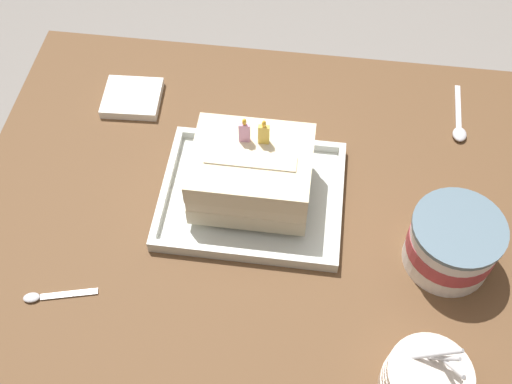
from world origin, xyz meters
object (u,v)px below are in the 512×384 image
object	(u,v)px
bowl_stack	(426,382)
napkin_pile	(132,98)
foil_tray	(252,197)
birthday_cake	(252,173)
serving_spoon_near_tray	(459,128)
serving_spoon_by_bowls	(47,296)
ice_cream_tub	(452,243)

from	to	relation	value
bowl_stack	napkin_pile	bearing A→B (deg)	137.54
foil_tray	birthday_cake	distance (m)	0.07
serving_spoon_near_tray	birthday_cake	bearing A→B (deg)	-150.50
foil_tray	serving_spoon_by_bowls	size ratio (longest dim) A/B	2.70
foil_tray	ice_cream_tub	xyz separation A→B (m)	(0.33, -0.08, 0.04)
serving_spoon_by_bowls	napkin_pile	world-z (taller)	napkin_pile
napkin_pile	serving_spoon_by_bowls	bearing A→B (deg)	-94.38
napkin_pile	serving_spoon_near_tray	bearing A→B (deg)	0.58
bowl_stack	ice_cream_tub	size ratio (longest dim) A/B	0.86
bowl_stack	serving_spoon_near_tray	xyz separation A→B (m)	(0.08, 0.51, -0.03)
birthday_cake	ice_cream_tub	size ratio (longest dim) A/B	1.35
ice_cream_tub	foil_tray	bearing A→B (deg)	166.50
foil_tray	serving_spoon_by_bowls	bearing A→B (deg)	-142.22
napkin_pile	ice_cream_tub	bearing A→B (deg)	-25.36
foil_tray	ice_cream_tub	distance (m)	0.34
foil_tray	bowl_stack	size ratio (longest dim) A/B	2.49
bowl_stack	serving_spoon_by_bowls	size ratio (longest dim) A/B	1.08
bowl_stack	napkin_pile	size ratio (longest dim) A/B	1.09
serving_spoon_near_tray	napkin_pile	world-z (taller)	napkin_pile
serving_spoon_near_tray	napkin_pile	bearing A→B (deg)	-179.42
birthday_cake	serving_spoon_near_tray	size ratio (longest dim) A/B	1.31
serving_spoon_near_tray	napkin_pile	size ratio (longest dim) A/B	1.30
bowl_stack	serving_spoon_by_bowls	bearing A→B (deg)	172.89
bowl_stack	ice_cream_tub	distance (m)	0.23
birthday_cake	serving_spoon_near_tray	bearing A→B (deg)	29.50
foil_tray	serving_spoon_by_bowls	distance (m)	0.37
ice_cream_tub	serving_spoon_near_tray	world-z (taller)	ice_cream_tub
bowl_stack	serving_spoon_by_bowls	world-z (taller)	bowl_stack
ice_cream_tub	serving_spoon_near_tray	distance (m)	0.29
birthday_cake	napkin_pile	size ratio (longest dim) A/B	1.70
birthday_cake	ice_cream_tub	distance (m)	0.34
bowl_stack	ice_cream_tub	world-z (taller)	bowl_stack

